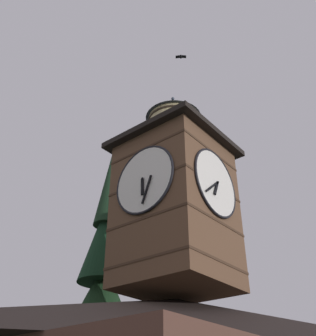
# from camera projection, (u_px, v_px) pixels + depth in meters

# --- Properties ---
(clock_tower) EXTENTS (4.60, 4.60, 9.39)m
(clock_tower) POSITION_uv_depth(u_px,v_px,m) (175.00, 196.00, 17.00)
(clock_tower) COLOR brown
(clock_tower) RESTS_ON building_main
(pine_tree_behind) EXTENTS (5.11, 5.11, 16.27)m
(pine_tree_behind) POSITION_uv_depth(u_px,v_px,m) (101.00, 315.00, 20.26)
(pine_tree_behind) COLOR #473323
(pine_tree_behind) RESTS_ON ground_plane
(flying_bird_high) EXTENTS (0.55, 0.64, 0.16)m
(flying_bird_high) POSITION_uv_depth(u_px,v_px,m) (181.00, 57.00, 24.70)
(flying_bird_high) COLOR black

